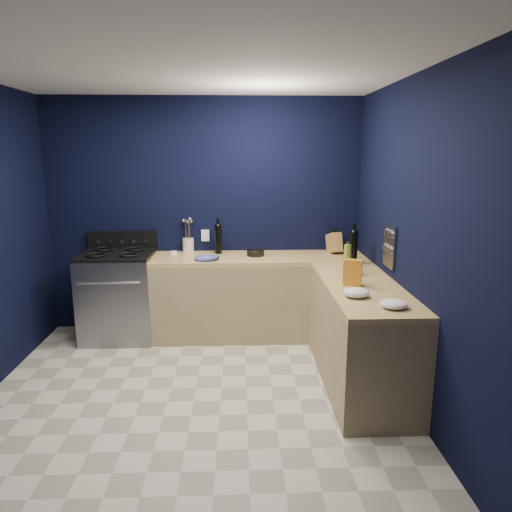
{
  "coord_description": "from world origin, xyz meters",
  "views": [
    {
      "loc": [
        0.39,
        -3.54,
        2.01
      ],
      "look_at": [
        0.55,
        1.0,
        1.0
      ],
      "focal_mm": 33.0,
      "sensor_mm": 36.0,
      "label": 1
    }
  ],
  "objects_px": {
    "crouton_bag": "(353,273)",
    "plate_stack": "(206,258)",
    "knife_block": "(334,243)",
    "utensil_crock": "(188,245)",
    "gas_range": "(119,297)"
  },
  "relations": [
    {
      "from": "knife_block",
      "to": "crouton_bag",
      "type": "bearing_deg",
      "value": -105.8
    },
    {
      "from": "gas_range",
      "to": "knife_block",
      "type": "height_order",
      "value": "knife_block"
    },
    {
      "from": "plate_stack",
      "to": "crouton_bag",
      "type": "relative_size",
      "value": 1.11
    },
    {
      "from": "crouton_bag",
      "to": "plate_stack",
      "type": "bearing_deg",
      "value": 162.06
    },
    {
      "from": "utensil_crock",
      "to": "plate_stack",
      "type": "bearing_deg",
      "value": -60.14
    },
    {
      "from": "gas_range",
      "to": "utensil_crock",
      "type": "height_order",
      "value": "utensil_crock"
    },
    {
      "from": "knife_block",
      "to": "crouton_bag",
      "type": "height_order",
      "value": "knife_block"
    },
    {
      "from": "crouton_bag",
      "to": "knife_block",
      "type": "bearing_deg",
      "value": 105.37
    },
    {
      "from": "plate_stack",
      "to": "knife_block",
      "type": "distance_m",
      "value": 1.44
    },
    {
      "from": "utensil_crock",
      "to": "crouton_bag",
      "type": "bearing_deg",
      "value": -42.72
    },
    {
      "from": "utensil_crock",
      "to": "knife_block",
      "type": "xyz_separation_m",
      "value": [
        1.64,
        -0.1,
        0.03
      ]
    },
    {
      "from": "utensil_crock",
      "to": "knife_block",
      "type": "distance_m",
      "value": 1.64
    },
    {
      "from": "gas_range",
      "to": "knife_block",
      "type": "xyz_separation_m",
      "value": [
        2.38,
        0.17,
        0.55
      ]
    },
    {
      "from": "gas_range",
      "to": "plate_stack",
      "type": "height_order",
      "value": "plate_stack"
    },
    {
      "from": "gas_range",
      "to": "crouton_bag",
      "type": "height_order",
      "value": "crouton_bag"
    }
  ]
}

